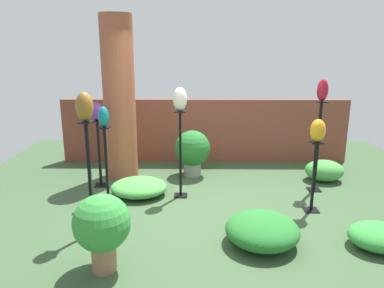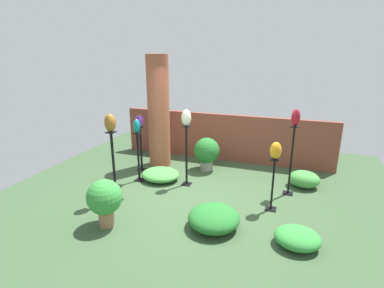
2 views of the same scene
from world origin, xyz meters
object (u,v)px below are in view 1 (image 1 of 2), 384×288
at_px(pedestal_violet, 99,157).
at_px(art_vase_teal, 104,117).
at_px(art_vase_bronze, 85,107).
at_px(art_vase_amber, 318,131).
at_px(art_vase_violet, 97,112).
at_px(pedestal_ivory, 180,158).
at_px(potted_plant_near_pillar, 102,226).
at_px(art_vase_ivory, 180,99).
at_px(potted_plant_mid_right, 192,150).
at_px(pedestal_bronze, 90,183).
at_px(art_vase_ruby, 323,90).
at_px(pedestal_teal, 107,167).
at_px(pedestal_amber, 313,180).
at_px(brick_pillar, 119,99).
at_px(pedestal_ruby, 317,150).

distance_m(pedestal_violet, art_vase_teal, 1.00).
xyz_separation_m(art_vase_bronze, art_vase_amber, (2.90, 0.68, -0.42)).
height_order(art_vase_teal, art_vase_violet, art_vase_teal).
xyz_separation_m(pedestal_violet, pedestal_ivory, (1.34, -0.43, 0.11)).
bearing_deg(potted_plant_near_pillar, art_vase_ivory, 70.38).
height_order(pedestal_violet, potted_plant_mid_right, pedestal_violet).
distance_m(art_vase_bronze, art_vase_amber, 3.01).
relative_size(pedestal_bronze, art_vase_ruby, 4.26).
distance_m(pedestal_bronze, art_vase_bronze, 0.93).
bearing_deg(pedestal_bronze, pedestal_teal, 92.89).
relative_size(pedestal_amber, art_vase_amber, 3.23).
height_order(pedestal_violet, potted_plant_near_pillar, pedestal_violet).
height_order(brick_pillar, potted_plant_near_pillar, brick_pillar).
xyz_separation_m(brick_pillar, art_vase_violet, (-0.27, -0.50, -0.14)).
height_order(pedestal_teal, art_vase_bronze, art_vase_bronze).
height_order(art_vase_bronze, potted_plant_near_pillar, art_vase_bronze).
xyz_separation_m(art_vase_bronze, art_vase_ruby, (3.17, 1.45, 0.02)).
distance_m(art_vase_violet, art_vase_amber, 3.34).
distance_m(pedestal_violet, art_vase_bronze, 1.96).
xyz_separation_m(art_vase_teal, potted_plant_near_pillar, (0.38, -1.82, -0.77)).
distance_m(pedestal_teal, art_vase_ivory, 1.48).
bearing_deg(art_vase_amber, art_vase_teal, 173.29).
bearing_deg(potted_plant_mid_right, art_vase_amber, -40.94).
distance_m(art_vase_violet, art_vase_ruby, 3.50).
height_order(art_vase_violet, art_vase_amber, art_vase_violet).
bearing_deg(pedestal_ruby, art_vase_amber, -109.53).
bearing_deg(art_vase_ivory, art_vase_amber, -15.11).
xyz_separation_m(pedestal_bronze, art_vase_bronze, (0.00, -0.00, 0.93)).
height_order(pedestal_teal, pedestal_ivory, pedestal_ivory).
xyz_separation_m(brick_pillar, pedestal_violet, (-0.27, -0.50, -0.88)).
relative_size(brick_pillar, potted_plant_near_pillar, 3.35).
distance_m(pedestal_ruby, potted_plant_mid_right, 2.10).
distance_m(brick_pillar, pedestal_teal, 1.39).
height_order(pedestal_violet, pedestal_amber, pedestal_violet).
height_order(pedestal_amber, art_vase_violet, art_vase_violet).
bearing_deg(art_vase_ruby, pedestal_ivory, -172.76).
height_order(art_vase_teal, art_vase_amber, art_vase_teal).
bearing_deg(art_vase_bronze, pedestal_bronze, 90.00).
xyz_separation_m(art_vase_amber, potted_plant_near_pillar, (-2.57, -1.48, -0.66)).
height_order(art_vase_amber, art_vase_ruby, art_vase_ruby).
bearing_deg(art_vase_ivory, pedestal_teal, -171.85).
height_order(art_vase_amber, art_vase_ivory, art_vase_ivory).
distance_m(pedestal_teal, pedestal_ruby, 3.26).
height_order(art_vase_bronze, art_vase_ruby, art_vase_ruby).
xyz_separation_m(potted_plant_mid_right, potted_plant_near_pillar, (-0.87, -2.95, 0.03)).
xyz_separation_m(art_vase_teal, art_vase_violet, (-0.25, 0.58, -0.03)).
relative_size(art_vase_ivory, art_vase_ruby, 1.04).
bearing_deg(art_vase_amber, pedestal_amber, 90.00).
distance_m(brick_pillar, potted_plant_mid_right, 1.54).
relative_size(brick_pillar, pedestal_bronze, 1.96).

